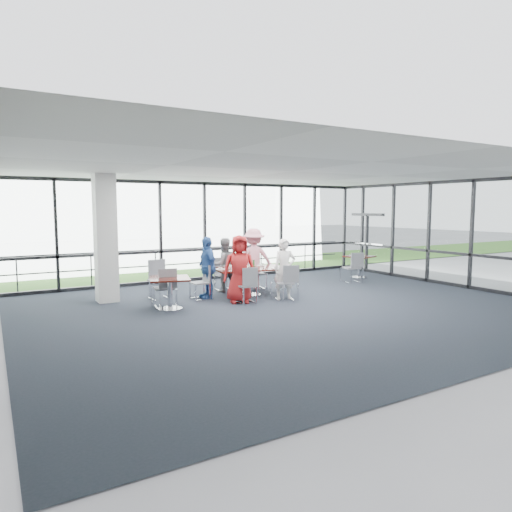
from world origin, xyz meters
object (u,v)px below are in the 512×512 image
structural_column (106,238)px  diner_near_left (239,269)px  chair_main_nl (246,286)px  chair_spare_lb (159,280)px  chair_spare_r (352,268)px  chair_main_end (200,283)px  side_table_left (170,282)px  side_table_right (359,259)px  chair_main_nr (285,283)px  diner_near_right (285,269)px  main_table (250,272)px  diner_far_left (224,265)px  diner_far_right (254,259)px  chair_main_fl (224,275)px  chair_spare_la (164,288)px  diner_end (207,268)px  chair_main_fr (256,273)px

structural_column → diner_near_left: structural_column is taller
chair_main_nl → chair_spare_lb: chair_spare_lb is taller
chair_spare_r → chair_main_end: bearing=-164.7°
side_table_left → side_table_right: same height
diner_near_left → chair_main_nr: 1.26m
side_table_left → diner_near_right: 3.03m
side_table_left → diner_near_right: bearing=-5.9°
chair_main_end → main_table: bearing=81.4°
diner_far_left → diner_far_right: (0.93, -0.07, 0.13)m
diner_near_left → diner_far_right: 1.92m
chair_main_fl → chair_spare_la: (-2.25, -1.32, 0.01)m
structural_column → diner_near_right: structural_column is taller
diner_far_right → chair_spare_lb: bearing=17.5°
diner_far_right → diner_end: diner_far_right is taller
chair_spare_la → side_table_left: bearing=-73.8°
side_table_left → chair_main_end: 1.33m
chair_main_nl → chair_main_fl: (0.33, 1.91, 0.01)m
chair_main_end → chair_spare_lb: (-0.89, 0.56, 0.06)m
chair_spare_lb → main_table: bearing=158.4°
chair_main_nl → structural_column: bearing=146.0°
chair_main_nl → chair_main_end: size_ratio=1.02×
side_table_left → diner_far_left: (2.11, 1.41, 0.12)m
diner_far_right → chair_main_fl: 0.97m
main_table → chair_main_nl: bearing=-116.5°
diner_near_left → chair_main_fl: diner_near_left is taller
diner_near_right → side_table_left: bearing=-165.3°
chair_main_fr → diner_far_left: bearing=9.0°
diner_end → chair_main_fl: 1.29m
side_table_right → chair_spare_lb: bearing=-179.1°
diner_near_left → chair_main_nl: diner_near_left is taller
diner_far_right → chair_main_fr: size_ratio=1.94×
side_table_left → chair_main_end: size_ratio=1.28×
side_table_left → diner_far_left: size_ratio=0.73×
chair_spare_lb → chair_main_nl: bearing=133.1°
main_table → side_table_right: bearing=19.0°
main_table → diner_far_right: 0.98m
diner_far_right → chair_main_nr: diner_far_right is taller
side_table_left → chair_main_fl: (2.21, 1.63, -0.19)m
chair_main_end → structural_column: bearing=-116.0°
chair_main_fr → chair_spare_lb: (-2.94, -0.07, 0.04)m
diner_near_right → structural_column: bearing=174.1°
diner_far_right → side_table_left: bearing=40.7°
diner_far_right → chair_spare_lb: size_ratio=1.79×
chair_main_fr → chair_main_end: (-2.05, -0.63, -0.02)m
chair_main_nr → chair_spare_lb: bearing=168.5°
diner_far_right → chair_main_end: 2.10m
chair_main_nl → chair_main_fr: bearing=53.3°
chair_main_nl → chair_main_fr: (1.24, 1.65, 0.01)m
chair_main_nr → chair_main_fr: size_ratio=0.97×
diner_end → chair_main_nl: diner_end is taller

